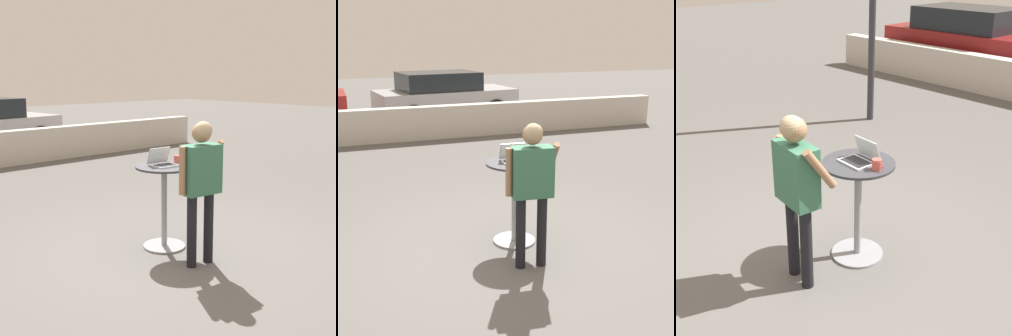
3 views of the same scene
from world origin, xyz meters
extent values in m
plane|color=#5B5956|center=(0.00, 0.00, 0.00)|extent=(50.00, 50.00, 0.00)
cylinder|color=gray|center=(0.11, 0.28, 0.01)|extent=(0.52, 0.52, 0.03)
cylinder|color=gray|center=(0.11, 0.28, 0.51)|extent=(0.07, 0.07, 0.98)
cylinder|color=#333338|center=(0.11, 0.28, 1.01)|extent=(0.70, 0.70, 0.02)
cube|color=#B7BABF|center=(0.11, 0.25, 1.03)|extent=(0.32, 0.24, 0.02)
cube|color=black|center=(0.11, 0.25, 1.04)|extent=(0.28, 0.19, 0.00)
cube|color=#B7BABF|center=(0.12, 0.39, 1.14)|extent=(0.31, 0.10, 0.20)
cube|color=white|center=(0.12, 0.38, 1.14)|extent=(0.29, 0.08, 0.18)
cylinder|color=#C14C42|center=(0.34, 0.29, 1.08)|extent=(0.09, 0.09, 0.10)
torus|color=#C14C42|center=(0.40, 0.29, 1.08)|extent=(0.05, 0.01, 0.05)
cylinder|color=black|center=(-0.07, -0.38, 0.41)|extent=(0.11, 0.11, 0.82)
cylinder|color=black|center=(0.17, -0.41, 0.41)|extent=(0.11, 0.11, 0.82)
cube|color=#33664C|center=(0.05, -0.39, 1.09)|extent=(0.46, 0.27, 0.54)
sphere|color=#936B4C|center=(0.05, -0.39, 1.49)|extent=(0.21, 0.21, 0.21)
sphere|color=#9E8966|center=(0.04, -0.42, 1.52)|extent=(0.20, 0.20, 0.20)
cylinder|color=#936B4C|center=(-0.21, -0.36, 1.11)|extent=(0.07, 0.07, 0.52)
cylinder|color=#936B4C|center=(0.31, -0.35, 1.21)|extent=(0.11, 0.32, 0.40)
cylinder|color=black|center=(2.56, 10.27, 0.32)|extent=(0.67, 0.30, 0.65)
cylinder|color=black|center=(2.77, 8.53, 0.32)|extent=(0.67, 0.30, 0.65)
camera|label=1|loc=(-3.59, -3.80, 2.11)|focal=50.00mm
camera|label=2|loc=(-1.87, -4.72, 2.48)|focal=50.00mm
camera|label=3|loc=(2.96, -2.53, 2.78)|focal=50.00mm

